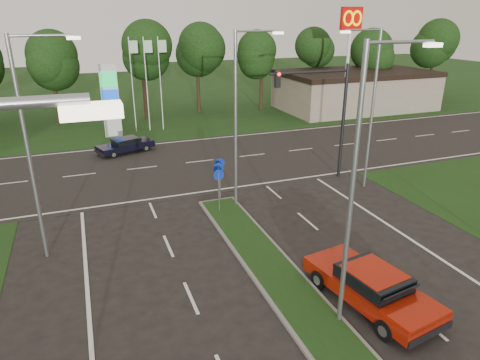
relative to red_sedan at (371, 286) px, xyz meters
name	(u,v)px	position (x,y,z in m)	size (l,w,h in m)	color
verge_far	(130,93)	(-2.35, 48.51, -0.74)	(160.00, 50.00, 0.02)	#193311
cross_road	(186,163)	(-2.35, 17.51, -0.74)	(160.00, 12.00, 0.02)	black
commercial_building	(355,90)	(19.65, 29.51, 1.26)	(16.00, 9.00, 4.00)	gray
streetlight_median_near	(359,179)	(-1.35, -0.49, 4.34)	(2.53, 0.22, 9.00)	gray
streetlight_median_far	(239,112)	(-1.35, 9.51, 4.34)	(2.53, 0.22, 9.00)	gray
streetlight_left_far	(32,140)	(-10.65, 7.51, 4.34)	(2.53, 0.22, 9.00)	gray
streetlight_right_far	(370,102)	(6.45, 9.51, 4.34)	(2.53, 0.22, 9.00)	gray
traffic_signal	(326,105)	(4.84, 11.50, 3.92)	(5.10, 0.42, 7.00)	black
median_signs	(219,176)	(-2.35, 9.91, 0.98)	(1.16, 1.76, 2.38)	gray
gas_pylon	(113,99)	(-6.14, 26.56, 2.46)	(5.80, 1.26, 8.00)	silver
mcdonalds_sign	(350,35)	(15.65, 25.48, 7.25)	(2.20, 0.47, 10.40)	silver
treeline_far	(144,47)	(-2.25, 33.44, 6.09)	(6.00, 6.00, 9.90)	black
red_sedan	(371,286)	(0.00, 0.00, 0.00)	(2.81, 5.25, 1.37)	#9E1808
navy_sedan	(125,145)	(-5.95, 21.51, -0.14)	(4.36, 2.87, 1.11)	black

